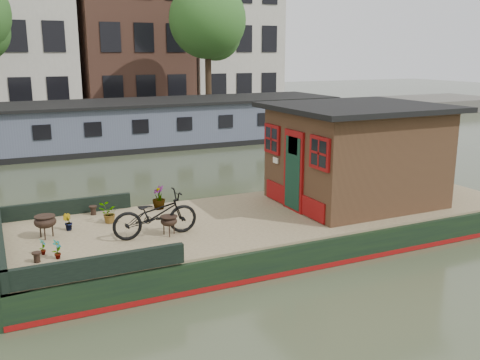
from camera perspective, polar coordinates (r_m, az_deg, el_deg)
name	(u,v)px	position (r m, az deg, el deg)	size (l,w,h in m)	color
ground	(277,239)	(12.74, 3.95, -6.25)	(120.00, 120.00, 0.00)	#303823
houseboat_hull	(225,236)	(12.08, -1.59, -5.96)	(14.01, 4.02, 0.60)	black
houseboat_deck	(277,213)	(12.54, 3.99, -3.56)	(11.80, 3.80, 0.05)	#94895C
bow_bulwark	(49,236)	(11.03, -19.75, -5.68)	(3.00, 4.00, 0.35)	black
cabin	(356,153)	(13.43, 12.25, 2.80)	(4.00, 3.50, 2.42)	#331F14
bicycle	(155,214)	(10.92, -9.04, -3.65)	(0.61, 1.74, 0.91)	black
potted_plant_a	(57,249)	(10.25, -18.92, -7.01)	(0.19, 0.13, 0.37)	brown
potted_plant_b	(68,222)	(11.79, -17.91, -4.30)	(0.20, 0.16, 0.35)	maroon
potted_plant_c	(108,213)	(12.02, -13.86, -3.47)	(0.40, 0.34, 0.44)	#9F382E
potted_plant_d	(159,197)	(12.85, -8.66, -1.84)	(0.32, 0.32, 0.56)	maroon
potted_plant_e	(43,247)	(10.55, -20.30, -6.69)	(0.16, 0.11, 0.31)	#9D512E
brazier_front	(169,226)	(11.01, -7.58, -4.85)	(0.38, 0.38, 0.41)	black
brazier_rear	(46,227)	(11.44, -20.03, -4.71)	(0.43, 0.43, 0.46)	black
bollard_port	(93,210)	(12.75, -15.39, -3.14)	(0.18, 0.18, 0.21)	black
bollard_stbd	(37,257)	(10.24, -20.85, -7.71)	(0.17, 0.17, 0.19)	black
far_houseboat	(129,126)	(25.36, -11.73, 5.65)	(20.40, 4.40, 2.11)	#424758
quay	(102,121)	(31.73, -14.53, 6.08)	(60.00, 6.00, 0.90)	#47443F
tree_right	(209,24)	(31.92, -3.28, 16.32)	(4.40, 4.40, 7.40)	#332316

